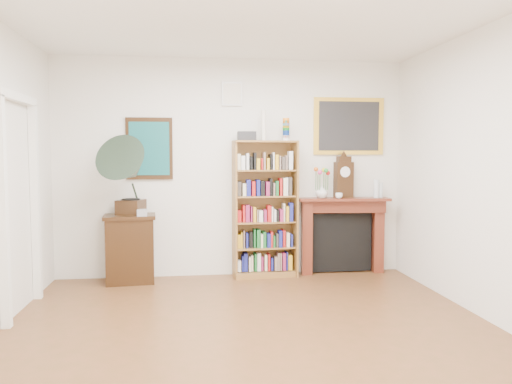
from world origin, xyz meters
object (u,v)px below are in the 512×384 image
(teacup, at_px, (339,196))
(bookshelf, at_px, (265,201))
(mantel_clock, at_px, (344,178))
(bottle_right, at_px, (380,190))
(gramophone, at_px, (129,171))
(side_cabinet, at_px, (130,249))
(fireplace, at_px, (342,229))
(bottle_left, at_px, (376,189))
(flower_vase, at_px, (322,192))
(cd_stack, at_px, (142,213))

(teacup, bearing_deg, bookshelf, 176.29)
(mantel_clock, xyz_separation_m, bottle_right, (0.49, -0.04, -0.16))
(gramophone, xyz_separation_m, bottle_right, (3.22, 0.21, -0.28))
(bookshelf, distance_m, side_cabinet, 1.78)
(bookshelf, height_order, fireplace, bookshelf)
(mantel_clock, bearing_deg, bottle_left, -17.00)
(mantel_clock, relative_size, bottle_right, 2.72)
(side_cabinet, relative_size, flower_vase, 4.97)
(teacup, height_order, bottle_right, bottle_right)
(bottle_right, bearing_deg, bottle_left, -162.99)
(cd_stack, distance_m, mantel_clock, 2.62)
(flower_vase, bearing_deg, bottle_right, -0.05)
(bookshelf, height_order, bottle_right, bookshelf)
(mantel_clock, distance_m, flower_vase, 0.36)
(flower_vase, height_order, teacup, flower_vase)
(gramophone, bearing_deg, cd_stack, 7.60)
(bookshelf, distance_m, gramophone, 1.74)
(fireplace, relative_size, gramophone, 1.25)
(gramophone, distance_m, bottle_right, 3.24)
(fireplace, bearing_deg, bookshelf, -171.02)
(gramophone, bearing_deg, teacup, 19.60)
(fireplace, bearing_deg, gramophone, -169.36)
(side_cabinet, xyz_separation_m, flower_vase, (2.44, 0.09, 0.67))
(gramophone, bearing_deg, flower_vase, 21.65)
(side_cabinet, xyz_separation_m, cd_stack, (0.16, -0.14, 0.46))
(flower_vase, bearing_deg, cd_stack, -174.06)
(fireplace, bearing_deg, bottle_right, -2.02)
(side_cabinet, xyz_separation_m, fireplace, (2.74, 0.15, 0.17))
(flower_vase, bearing_deg, fireplace, 11.31)
(gramophone, relative_size, teacup, 10.52)
(bookshelf, xyz_separation_m, flower_vase, (0.75, 0.01, 0.11))
(bookshelf, bearing_deg, cd_stack, -176.67)
(fireplace, bearing_deg, bottle_left, -5.62)
(side_cabinet, bearing_deg, bottle_right, -3.16)
(bookshelf, height_order, bottle_left, bookshelf)
(fireplace, relative_size, cd_stack, 10.12)
(flower_vase, bearing_deg, bookshelf, -178.92)
(side_cabinet, height_order, fireplace, fireplace)
(gramophone, distance_m, cd_stack, 0.53)
(teacup, distance_m, bottle_right, 0.60)
(bookshelf, height_order, teacup, bookshelf)
(fireplace, relative_size, bottle_right, 6.07)
(mantel_clock, bearing_deg, teacup, -137.30)
(fireplace, relative_size, teacup, 13.20)
(side_cabinet, height_order, bottle_left, bottle_left)
(cd_stack, bearing_deg, fireplace, 6.57)
(cd_stack, relative_size, mantel_clock, 0.22)
(side_cabinet, bearing_deg, mantel_clock, -1.95)
(side_cabinet, xyz_separation_m, teacup, (2.65, 0.02, 0.63))
(mantel_clock, distance_m, teacup, 0.27)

